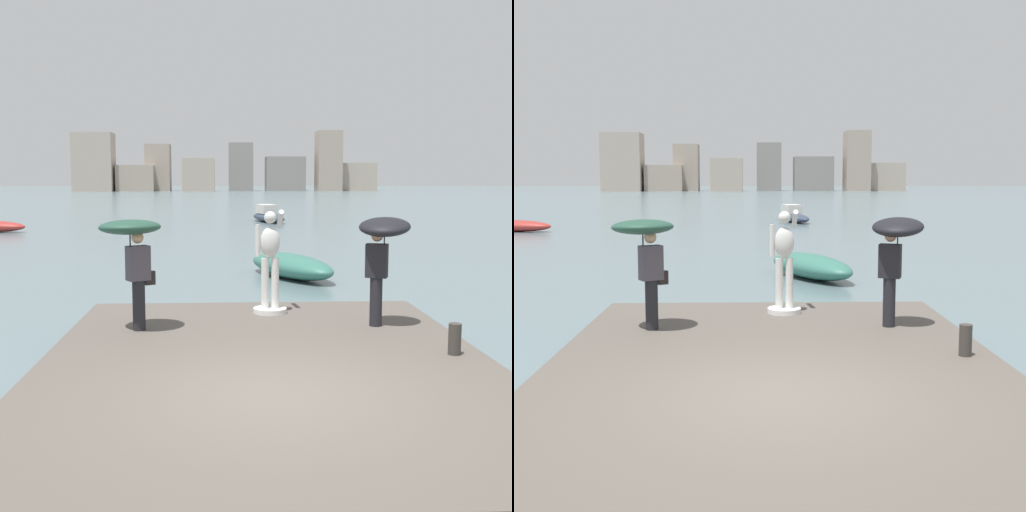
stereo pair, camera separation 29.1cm
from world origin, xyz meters
The scene contains 9 objects.
ground_plane centered at (0.00, 40.00, 0.00)m, with size 400.00×400.00×0.00m, color slate.
pier centered at (0.00, 1.53, 0.20)m, with size 6.63×9.06×0.40m, color #564F47.
statue_white_figure centered at (0.29, 4.96, 1.32)m, with size 0.66×0.89×2.03m.
onlooker_left centered at (-2.19, 3.53, 1.96)m, with size 1.45×1.45×1.95m.
onlooker_right centered at (2.18, 3.67, 1.91)m, with size 1.18×1.20×2.00m.
mooring_bollard centered at (2.83, 1.68, 0.64)m, with size 0.19×0.19×0.48m, color #38332D.
boat_near centered at (2.51, 38.06, 0.42)m, with size 2.70×5.63×1.19m.
boat_far centered at (1.44, 12.20, 0.37)m, with size 3.04×4.39×0.73m.
distant_skyline centered at (-0.29, 146.19, 5.03)m, with size 68.66×11.44×13.62m.
Camera 1 is at (-0.64, -7.92, 3.04)m, focal length 46.72 mm.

